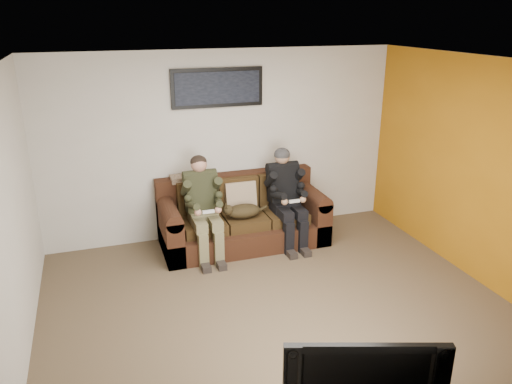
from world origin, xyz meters
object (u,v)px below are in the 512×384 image
object	(u,v)px
sofa	(242,218)
television	(362,373)
person_left	(203,201)
person_right	(286,192)
framed_poster	(218,88)
cat	(242,211)

from	to	relation	value
sofa	television	bearing A→B (deg)	-94.64
person_left	television	bearing A→B (deg)	-85.67
person_right	television	xyz separation A→B (m)	(-0.88, -3.59, 0.04)
framed_poster	sofa	bearing A→B (deg)	-62.60
sofa	cat	size ratio (longest dim) A/B	3.41
cat	television	xyz separation A→B (m)	(-0.25, -3.55, 0.23)
person_right	cat	xyz separation A→B (m)	(-0.64, -0.04, -0.19)
person_left	framed_poster	bearing A→B (deg)	56.61
cat	framed_poster	xyz separation A→B (m)	(-0.14, 0.61, 1.55)
person_left	framed_poster	size ratio (longest dim) A/B	1.04
sofa	person_right	bearing A→B (deg)	-17.98
person_right	television	world-z (taller)	person_right
person_right	cat	size ratio (longest dim) A/B	1.99
cat	sofa	bearing A→B (deg)	75.37
cat	television	world-z (taller)	television
framed_poster	television	size ratio (longest dim) A/B	1.17
framed_poster	television	xyz separation A→B (m)	(-0.11, -4.17, -1.33)
person_right	framed_poster	bearing A→B (deg)	143.61
sofa	framed_poster	distance (m)	1.81
sofa	person_left	xyz separation A→B (m)	(-0.58, -0.19, 0.39)
person_left	cat	bearing A→B (deg)	-4.22
person_right	framed_poster	world-z (taller)	framed_poster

